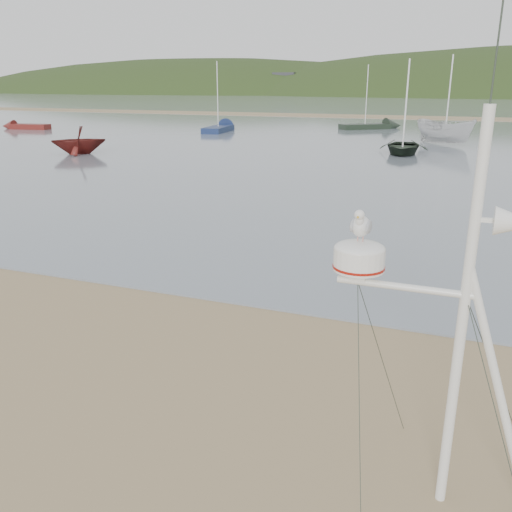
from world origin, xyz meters
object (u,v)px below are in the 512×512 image
(mast_rig, at_px, (446,402))
(boat_red, at_px, (77,127))
(boat_white, at_px, (448,109))
(sailboat_blue_near, at_px, (224,127))
(boat_dark, at_px, (405,119))
(sailboat_dark_mid, at_px, (380,126))
(dinghy_red_far, at_px, (20,126))

(mast_rig, bearing_deg, boat_red, 134.90)
(boat_white, distance_m, sailboat_blue_near, 21.33)
(boat_dark, bearing_deg, boat_white, 68.33)
(sailboat_dark_mid, relative_size, sailboat_blue_near, 0.94)
(sailboat_blue_near, bearing_deg, sailboat_dark_mid, 28.42)
(mast_rig, relative_size, boat_white, 1.03)
(boat_dark, xyz_separation_m, boat_white, (2.23, 6.89, 0.33))
(sailboat_dark_mid, distance_m, sailboat_blue_near, 15.61)
(boat_dark, bearing_deg, boat_red, -162.78)
(dinghy_red_far, bearing_deg, boat_red, -37.36)
(mast_rig, distance_m, sailboat_blue_near, 48.78)
(boat_red, bearing_deg, sailboat_dark_mid, 113.39)
(sailboat_blue_near, distance_m, dinghy_red_far, 20.35)
(mast_rig, xyz_separation_m, sailboat_dark_mid, (-8.53, 50.83, -0.94))
(mast_rig, xyz_separation_m, dinghy_red_far, (-41.74, 37.50, -0.96))
(boat_white, bearing_deg, boat_red, 158.63)
(mast_rig, bearing_deg, boat_white, 92.69)
(boat_dark, height_order, boat_white, boat_white)
(mast_rig, height_order, dinghy_red_far, mast_rig)
(boat_red, height_order, dinghy_red_far, boat_red)
(boat_dark, relative_size, sailboat_dark_mid, 0.66)
(boat_dark, relative_size, boat_red, 1.32)
(sailboat_dark_mid, bearing_deg, dinghy_red_far, -158.13)
(sailboat_blue_near, bearing_deg, boat_dark, -34.21)
(mast_rig, relative_size, sailboat_dark_mid, 0.78)
(boat_red, height_order, sailboat_blue_near, sailboat_blue_near)
(boat_dark, distance_m, boat_red, 20.84)
(sailboat_dark_mid, bearing_deg, boat_white, -62.48)
(boat_dark, xyz_separation_m, sailboat_blue_near, (-18.25, 12.40, -1.92))
(boat_white, bearing_deg, sailboat_dark_mid, 62.68)
(boat_white, relative_size, sailboat_dark_mid, 0.76)
(boat_white, bearing_deg, mast_rig, -142.15)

